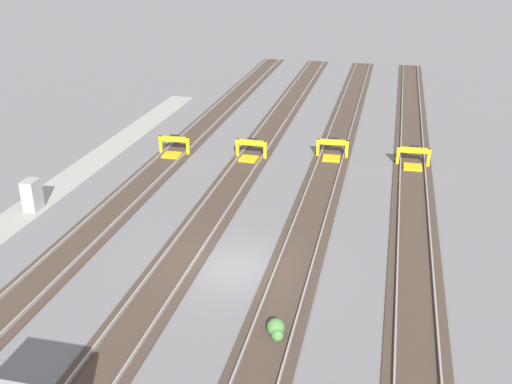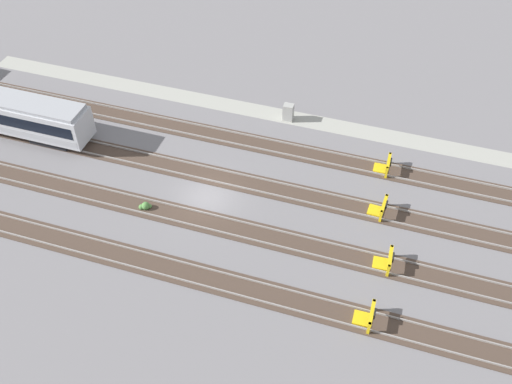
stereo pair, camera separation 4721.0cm
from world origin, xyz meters
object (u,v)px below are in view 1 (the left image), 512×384
(bumper_stop_far_inner_track, at_px, (413,159))
(bumper_stop_near_inner_track, at_px, (250,151))
(bumper_stop_middle_track, at_px, (332,151))
(weed_clump, at_px, (276,329))
(electrical_cabinet, at_px, (32,195))
(bumper_stop_nearest_track, at_px, (173,148))

(bumper_stop_far_inner_track, bearing_deg, bumper_stop_near_inner_track, -85.25)
(bumper_stop_middle_track, height_order, weed_clump, bumper_stop_middle_track)
(bumper_stop_near_inner_track, bearing_deg, electrical_cabinet, -42.73)
(bumper_stop_nearest_track, relative_size, electrical_cabinet, 1.25)
(bumper_stop_near_inner_track, height_order, electrical_cabinet, electrical_cabinet)
(bumper_stop_nearest_track, height_order, bumper_stop_middle_track, same)
(bumper_stop_far_inner_track, xyz_separation_m, electrical_cabinet, (10.58, -18.90, 0.29))
(bumper_stop_far_inner_track, bearing_deg, bumper_stop_middle_track, -94.90)
(bumper_stop_nearest_track, relative_size, bumper_stop_middle_track, 1.00)
(bumper_stop_near_inner_track, xyz_separation_m, weed_clump, (17.19, 5.07, -0.27))
(bumper_stop_nearest_track, distance_m, bumper_stop_far_inner_track, 14.85)
(bumper_stop_nearest_track, height_order, electrical_cabinet, electrical_cabinet)
(bumper_stop_far_inner_track, distance_m, weed_clump, 18.65)
(bumper_stop_middle_track, height_order, electrical_cabinet, electrical_cabinet)
(bumper_stop_near_inner_track, bearing_deg, bumper_stop_middle_track, 104.08)
(weed_clump, bearing_deg, bumper_stop_middle_track, -179.66)
(bumper_stop_far_inner_track, xyz_separation_m, weed_clump, (18.01, -4.82, -0.27))
(electrical_cabinet, bearing_deg, bumper_stop_nearest_track, 156.26)
(bumper_stop_nearest_track, relative_size, bumper_stop_far_inner_track, 1.00)
(bumper_stop_middle_track, xyz_separation_m, weed_clump, (18.43, 0.11, -0.27))
(bumper_stop_nearest_track, distance_m, bumper_stop_near_inner_track, 4.93)
(electrical_cabinet, bearing_deg, bumper_stop_middle_track, 128.22)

